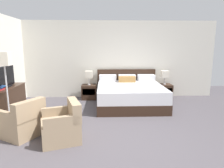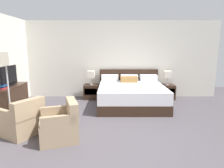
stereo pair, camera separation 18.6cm
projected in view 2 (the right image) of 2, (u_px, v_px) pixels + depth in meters
The scene contains 13 objects.
ground_plane at pixel (115, 142), 3.74m from camera, with size 10.32×10.32×0.00m, color #4C474C.
wall_back at pixel (113, 60), 6.90m from camera, with size 7.15×0.06×2.62m, color silver.
bed at pixel (130, 94), 6.05m from camera, with size 2.01×2.06×0.98m.
nightstand_left at pixel (91, 92), 6.78m from camera, with size 0.49×0.45×0.48m.
nightstand_right at pixel (166, 92), 6.79m from camera, with size 0.49×0.45×0.48m.
table_lamp_left at pixel (90, 75), 6.68m from camera, with size 0.23×0.23×0.47m.
table_lamp_right at pixel (167, 75), 6.69m from camera, with size 0.23×0.23×0.47m.
dresser at pixel (9, 100), 5.19m from camera, with size 0.46×1.24×0.76m.
tv at pixel (8, 76), 5.11m from camera, with size 0.18×0.79×0.52m.
book_small_top at pixel (0, 86), 4.75m from camera, with size 0.21×0.20×0.02m, color #234C8E.
armchair_by_window at pixel (21, 121), 4.03m from camera, with size 0.94×0.94×0.76m.
armchair_companion at pixel (60, 125), 3.80m from camera, with size 0.87×0.86×0.76m.
floor_lamp at pixel (5, 64), 4.43m from camera, with size 0.31×0.31×1.65m.
Camera 2 is at (-0.07, -3.46, 1.78)m, focal length 32.00 mm.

